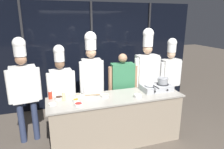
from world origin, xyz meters
TOP-DOWN VIEW (x-y plane):
  - ground_plane at (0.00, 0.00)m, footprint 24.00×24.00m
  - window_wall_back at (0.00, 1.95)m, footprint 5.75×0.09m
  - demo_counter at (0.00, 0.00)m, footprint 2.46×0.70m
  - portable_stove at (0.86, 0.06)m, footprint 0.58×0.36m
  - frying_pan at (0.72, 0.05)m, footprint 0.25×0.43m
  - stock_pot at (0.99, 0.06)m, footprint 0.23×0.20m
  - squeeze_bottle_oil at (-0.92, 0.10)m, footprint 0.05×0.05m
  - squeeze_bottle_chili at (-1.14, 0.27)m, footprint 0.07×0.07m
  - prep_bowl_bell_pepper at (-0.72, -0.18)m, footprint 0.14×0.14m
  - prep_bowl_mushrooms at (-0.66, 0.24)m, footprint 0.12×0.12m
  - prep_bowl_chicken at (0.36, -0.15)m, footprint 0.15×0.15m
  - prep_bowl_carrots at (-0.73, 0.01)m, footprint 0.11×0.11m
  - prep_bowl_bean_sprouts at (-1.12, -0.03)m, footprint 0.12×0.12m
  - prep_bowl_ginger at (-0.20, 0.06)m, footprint 0.15×0.15m
  - prep_bowl_soy_glaze at (-1.00, 0.19)m, footprint 0.14×0.14m
  - serving_spoon_slotted at (-0.34, 0.19)m, footprint 0.28×0.09m
  - chef_head at (-1.57, 0.55)m, footprint 0.57×0.29m
  - chef_sous at (-0.92, 0.58)m, footprint 0.53×0.24m
  - chef_line at (-0.32, 0.57)m, footprint 0.48×0.23m
  - person_guest at (0.34, 0.56)m, footprint 0.63×0.29m
  - chef_pastry at (0.91, 0.59)m, footprint 0.63×0.27m
  - chef_apprentice at (1.54, 0.63)m, footprint 0.58×0.25m

SIDE VIEW (x-z plane):
  - ground_plane at x=0.00m, z-range 0.00..0.00m
  - demo_counter at x=0.00m, z-range 0.00..0.93m
  - serving_spoon_slotted at x=-0.34m, z-range 0.92..0.94m
  - prep_bowl_bean_sprouts at x=-1.12m, z-range 0.93..0.96m
  - prep_bowl_carrots at x=-0.73m, z-range 0.93..0.97m
  - prep_bowl_mushrooms at x=-0.66m, z-range 0.93..0.97m
  - prep_bowl_ginger at x=-0.20m, z-range 0.93..0.97m
  - prep_bowl_bell_pepper at x=-0.72m, z-range 0.93..0.97m
  - prep_bowl_soy_glaze at x=-1.00m, z-range 0.93..0.98m
  - prep_bowl_chicken at x=0.36m, z-range 0.93..0.98m
  - person_guest at x=0.34m, z-range 0.16..1.76m
  - portable_stove at x=0.86m, z-range 0.92..1.05m
  - squeeze_bottle_chili at x=-1.14m, z-range 0.92..1.10m
  - squeeze_bottle_oil at x=-0.92m, z-range 0.92..1.11m
  - chef_sous at x=-0.92m, z-range 0.15..1.98m
  - frying_pan at x=0.72m, z-range 1.05..1.09m
  - chef_apprentice at x=1.54m, z-range 0.14..2.02m
  - stock_pot at x=0.99m, z-range 1.05..1.17m
  - chef_head at x=-1.57m, z-range 0.17..2.16m
  - chef_pastry at x=0.91m, z-range 0.15..2.26m
  - chef_line at x=-0.32m, z-range 0.24..2.30m
  - window_wall_back at x=0.00m, z-range 0.00..2.70m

